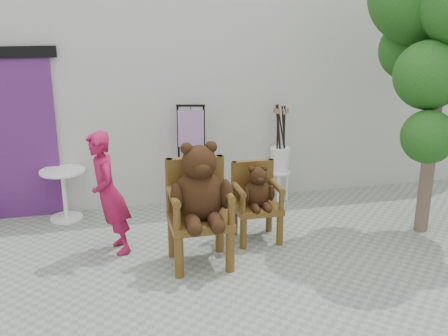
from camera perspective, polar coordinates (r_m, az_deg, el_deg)
The scene contains 10 objects.
ground_plane at distance 5.77m, azimuth 6.75°, elevation -12.10°, with size 60.00×60.00×0.00m, color gray.
back_wall at distance 8.11m, azimuth -0.48°, elevation 7.92°, with size 9.00×1.00×3.00m, color beige.
doorway at distance 7.55m, azimuth -22.30°, elevation 3.32°, with size 1.40×0.11×2.33m.
chair_big at distance 5.77m, azimuth -2.70°, elevation -3.06°, with size 0.68×0.75×1.43m.
chair_small at distance 6.48m, azimuth 3.55°, elevation -2.92°, with size 0.56×0.52×0.97m.
person at distance 6.19m, azimuth -12.44°, elevation -2.75°, with size 0.54×0.35×1.48m, color #9C133F.
cafe_table at distance 7.43m, azimuth -17.03°, elevation -2.16°, with size 0.60×0.60×0.70m.
display_stand at distance 7.49m, azimuth -3.53°, elevation -0.12°, with size 0.52×0.45×1.51m.
stool_bucket at distance 7.80m, azimuth 6.11°, elevation 0.98°, with size 0.32×0.32×1.45m.
tree at distance 6.80m, azimuth 23.19°, elevation 13.93°, with size 1.86×1.81×3.54m.
Camera 1 is at (-1.82, -4.69, 2.81)m, focal length 42.00 mm.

